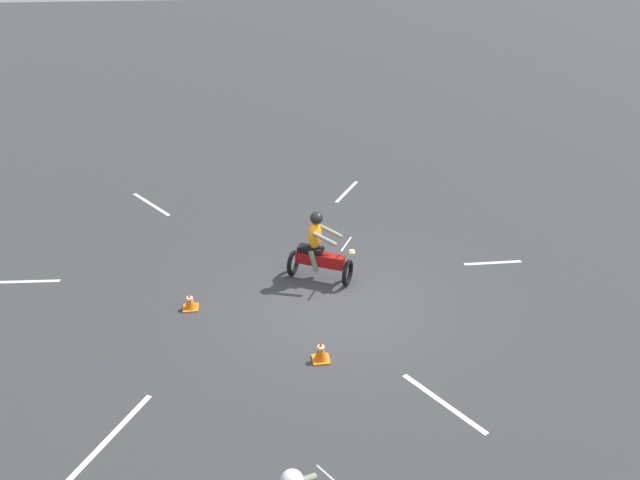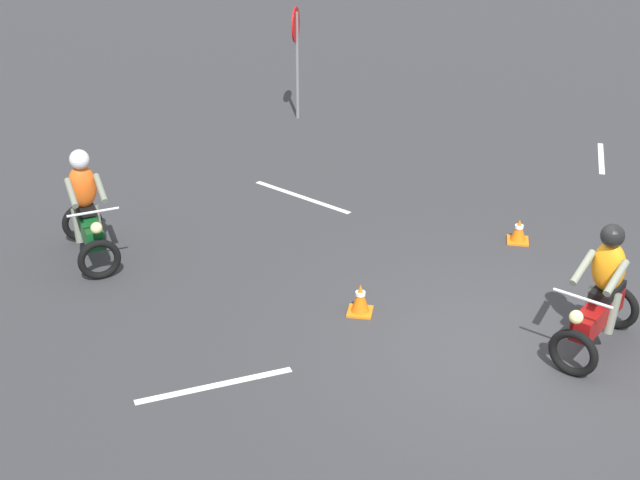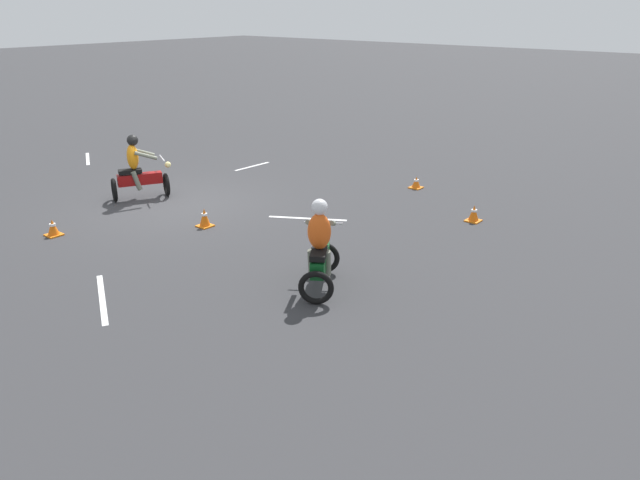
% 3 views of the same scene
% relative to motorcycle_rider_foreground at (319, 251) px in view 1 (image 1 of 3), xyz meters
% --- Properties ---
extents(ground_plane, '(120.00, 120.00, 0.00)m').
position_rel_motorcycle_rider_foreground_xyz_m(ground_plane, '(-0.26, 1.10, -0.73)').
color(ground_plane, '#333335').
extents(motorcycle_rider_foreground, '(1.52, 1.19, 1.66)m').
position_rel_motorcycle_rider_foreground_xyz_m(motorcycle_rider_foreground, '(0.00, 0.00, 0.00)').
color(motorcycle_rider_foreground, black).
rests_on(motorcycle_rider_foreground, ground).
extents(traffic_cone_near_left, '(0.32, 0.32, 0.36)m').
position_rel_motorcycle_rider_foreground_xyz_m(traffic_cone_near_left, '(2.81, 0.84, -0.55)').
color(traffic_cone_near_left, orange).
rests_on(traffic_cone_near_left, ground).
extents(traffic_cone_far_center, '(0.32, 0.32, 0.42)m').
position_rel_motorcycle_rider_foreground_xyz_m(traffic_cone_far_center, '(0.34, 2.92, -0.52)').
color(traffic_cone_far_center, orange).
rests_on(traffic_cone_far_center, ground).
extents(lane_stripe_e, '(1.62, 0.23, 0.01)m').
position_rel_motorcycle_rider_foreground_xyz_m(lane_stripe_e, '(6.60, -0.77, -0.72)').
color(lane_stripe_e, silver).
rests_on(lane_stripe_e, ground).
extents(lane_stripe_ne, '(1.09, 1.82, 0.01)m').
position_rel_motorcycle_rider_foreground_xyz_m(lane_stripe_ne, '(3.88, 4.38, -0.72)').
color(lane_stripe_ne, silver).
rests_on(lane_stripe_ne, ground).
extents(lane_stripe_nw, '(1.02, 1.63, 0.01)m').
position_rel_motorcycle_rider_foreground_xyz_m(lane_stripe_nw, '(-1.54, 4.34, -0.72)').
color(lane_stripe_nw, silver).
rests_on(lane_stripe_nw, ground).
extents(lane_stripe_w, '(1.39, 0.13, 0.01)m').
position_rel_motorcycle_rider_foreground_xyz_m(lane_stripe_w, '(-4.20, -0.19, -0.72)').
color(lane_stripe_w, silver).
rests_on(lane_stripe_w, ground).
extents(lane_stripe_sw, '(0.97, 1.56, 0.01)m').
position_rel_motorcycle_rider_foreground_xyz_m(lane_stripe_sw, '(-1.52, -5.00, -0.72)').
color(lane_stripe_sw, silver).
rests_on(lane_stripe_sw, ground).
extents(lane_stripe_se, '(1.23, 1.78, 0.01)m').
position_rel_motorcycle_rider_foreground_xyz_m(lane_stripe_se, '(4.22, -4.82, -0.72)').
color(lane_stripe_se, silver).
rests_on(lane_stripe_se, ground).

